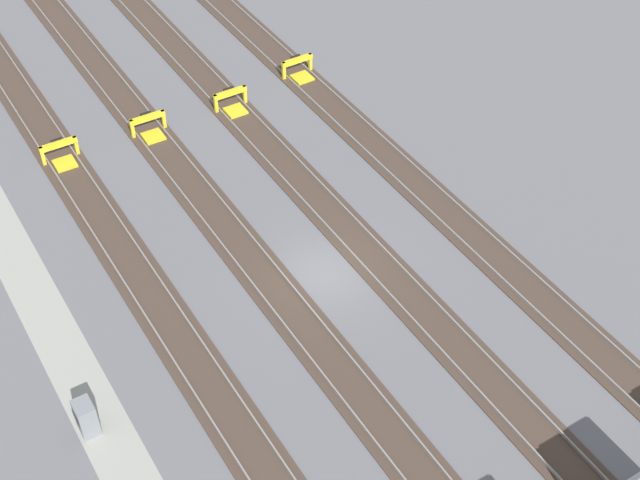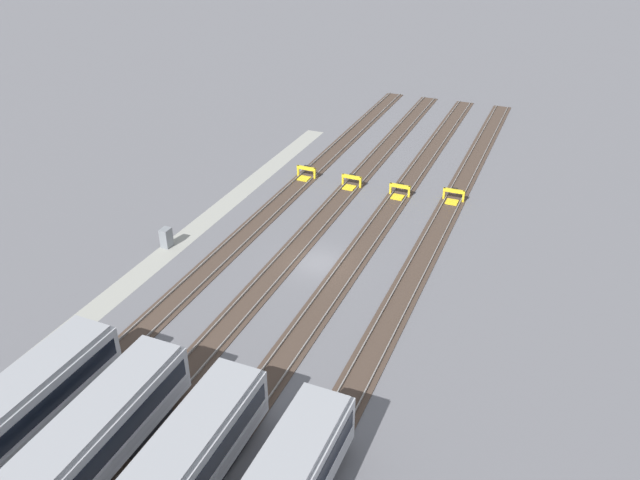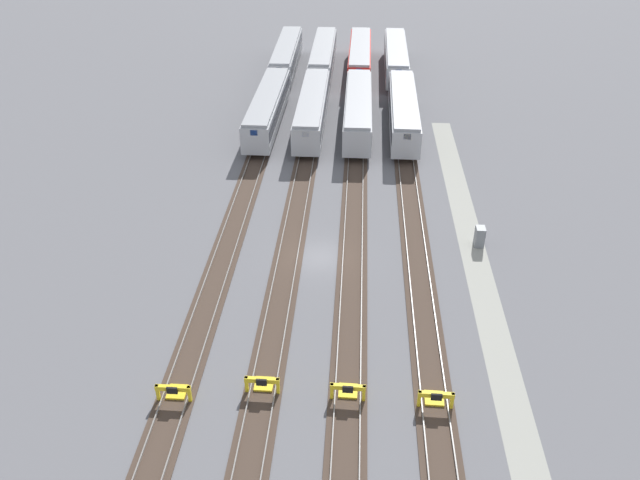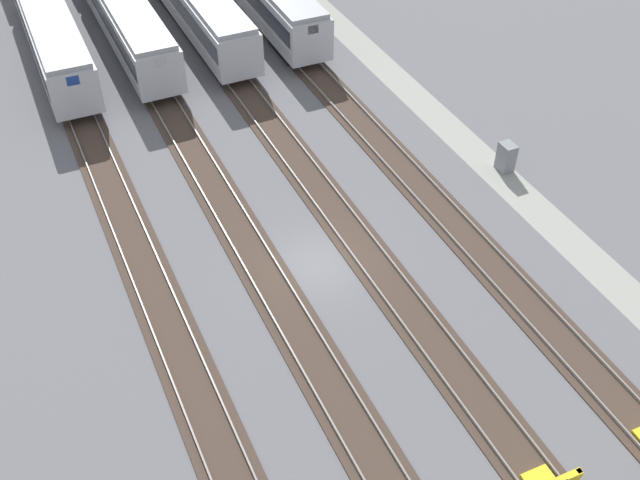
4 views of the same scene
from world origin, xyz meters
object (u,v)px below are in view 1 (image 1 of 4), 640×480
(bumper_stop_near_inner_track, at_px, (150,127))
(bumper_stop_middle_track, at_px, (233,102))
(bumper_stop_nearest_track, at_px, (61,154))
(bumper_stop_far_inner_track, at_px, (299,69))
(electrical_cabinet, at_px, (86,418))

(bumper_stop_near_inner_track, height_order, bumper_stop_middle_track, same)
(bumper_stop_near_inner_track, bearing_deg, bumper_stop_nearest_track, -92.95)
(bumper_stop_far_inner_track, bearing_deg, electrical_cabinet, -48.98)
(bumper_stop_near_inner_track, xyz_separation_m, electrical_cabinet, (16.26, -9.75, 0.29))
(bumper_stop_nearest_track, relative_size, electrical_cabinet, 1.25)
(bumper_stop_nearest_track, height_order, bumper_stop_far_inner_track, same)
(bumper_stop_middle_track, bearing_deg, bumper_stop_near_inner_track, -92.64)
(bumper_stop_nearest_track, distance_m, bumper_stop_middle_track, 9.75)
(bumper_stop_near_inner_track, relative_size, bumper_stop_far_inner_track, 1.00)
(bumper_stop_nearest_track, bearing_deg, electrical_cabinet, -16.48)
(bumper_stop_nearest_track, xyz_separation_m, bumper_stop_middle_track, (0.48, 9.74, 0.00))
(bumper_stop_nearest_track, relative_size, bumper_stop_far_inner_track, 1.00)
(bumper_stop_nearest_track, xyz_separation_m, electrical_cabinet, (16.51, -4.88, 0.29))
(electrical_cabinet, bearing_deg, bumper_stop_middle_track, 137.64)
(bumper_stop_near_inner_track, bearing_deg, electrical_cabinet, -30.95)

